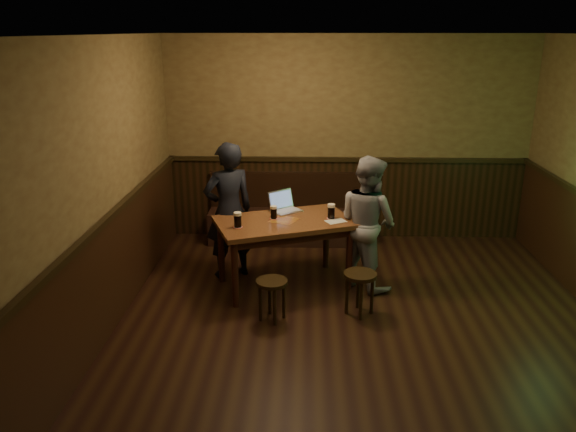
# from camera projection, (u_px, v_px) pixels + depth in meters

# --- Properties ---
(room) EXTENTS (5.04, 6.04, 2.84)m
(room) POSITION_uv_depth(u_px,v_px,m) (367.00, 217.00, 5.17)
(room) COLOR black
(room) RESTS_ON ground
(bench) EXTENTS (2.20, 0.50, 0.95)m
(bench) POSITION_uv_depth(u_px,v_px,m) (288.00, 219.00, 7.87)
(bench) COLOR black
(bench) RESTS_ON ground
(pub_table) EXTENTS (1.70, 1.33, 0.81)m
(pub_table) POSITION_uv_depth(u_px,v_px,m) (284.00, 229.00, 6.35)
(pub_table) COLOR #512A17
(pub_table) RESTS_ON ground
(stool_left) EXTENTS (0.40, 0.40, 0.44)m
(stool_left) POSITION_uv_depth(u_px,v_px,m) (272.00, 288.00, 5.69)
(stool_left) COLOR black
(stool_left) RESTS_ON ground
(stool_right) EXTENTS (0.35, 0.35, 0.46)m
(stool_right) POSITION_uv_depth(u_px,v_px,m) (360.00, 281.00, 5.79)
(stool_right) COLOR black
(stool_right) RESTS_ON ground
(pint_left) EXTENTS (0.11, 0.11, 0.17)m
(pint_left) POSITION_uv_depth(u_px,v_px,m) (238.00, 220.00, 6.07)
(pint_left) COLOR maroon
(pint_left) RESTS_ON pub_table
(pint_mid) EXTENTS (0.10, 0.10, 0.15)m
(pint_mid) POSITION_uv_depth(u_px,v_px,m) (274.00, 212.00, 6.35)
(pint_mid) COLOR maroon
(pint_mid) RESTS_ON pub_table
(pint_right) EXTENTS (0.11, 0.11, 0.17)m
(pint_right) POSITION_uv_depth(u_px,v_px,m) (331.00, 211.00, 6.35)
(pint_right) COLOR maroon
(pint_right) RESTS_ON pub_table
(laptop) EXTENTS (0.42, 0.41, 0.23)m
(laptop) POSITION_uv_depth(u_px,v_px,m) (284.00, 206.00, 6.63)
(laptop) COLOR silver
(laptop) RESTS_ON pub_table
(menu) EXTENTS (0.26, 0.23, 0.00)m
(menu) POSITION_uv_depth(u_px,v_px,m) (336.00, 221.00, 6.28)
(menu) COLOR silver
(menu) RESTS_ON pub_table
(person_suit) EXTENTS (0.71, 0.62, 1.64)m
(person_suit) POSITION_uv_depth(u_px,v_px,m) (229.00, 211.00, 6.59)
(person_suit) COLOR black
(person_suit) RESTS_ON ground
(person_grey) EXTENTS (0.92, 0.95, 1.53)m
(person_grey) POSITION_uv_depth(u_px,v_px,m) (368.00, 222.00, 6.36)
(person_grey) COLOR gray
(person_grey) RESTS_ON ground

